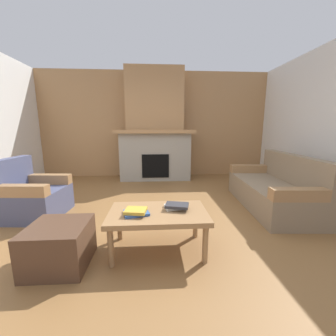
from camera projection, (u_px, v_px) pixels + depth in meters
ground at (156, 223)px, 2.81m from camera, size 9.00×9.00×0.00m
wall_back_wood_panel at (155, 125)px, 5.50m from camera, size 6.00×0.12×2.70m
fireplace at (155, 132)px, 5.16m from camera, size 1.90×0.82×2.70m
couch at (275, 190)px, 3.35m from camera, size 0.96×1.85×0.85m
armchair at (32, 196)px, 3.00m from camera, size 0.81×0.81×0.85m
coffee_table at (158, 216)px, 2.12m from camera, size 1.00×0.60×0.43m
ottoman at (60, 245)px, 1.92m from camera, size 0.52×0.52×0.40m
book_stack_near_edge at (136, 212)px, 2.04m from camera, size 0.28×0.24×0.06m
book_stack_center at (176, 206)px, 2.18m from camera, size 0.27×0.23×0.06m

